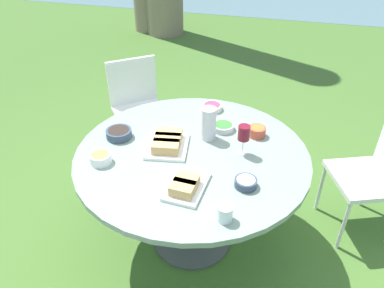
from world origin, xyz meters
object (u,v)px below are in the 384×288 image
Objects in this scene: dining_table at (192,166)px; water_pitcher at (209,124)px; chair_near_right at (378,169)px; wine_glass at (244,134)px; chair_far_back at (137,102)px.

water_pitcher reaches higher than dining_table.
chair_near_right is at bearing 14.97° from water_pitcher.
chair_near_right is 1.22m from water_pitcher.
wine_glass is at bearing -24.68° from water_pitcher.
water_pitcher is at bearing -43.06° from chair_far_back.
dining_table is 6.60× the size of water_pitcher.
water_pitcher is (0.06, 0.18, 0.21)m from dining_table.
dining_table is 1.24m from chair_far_back.
dining_table is at bearing -157.99° from chair_near_right.
chair_near_right is 4.60× the size of wine_glass.
chair_far_back is 4.60× the size of wine_glass.
water_pitcher is (0.83, -0.78, 0.36)m from chair_far_back.
dining_table is 1.61× the size of chair_near_right.
chair_far_back is (-1.96, 0.47, 0.00)m from chair_near_right.
wine_glass is at bearing -39.65° from chair_far_back.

